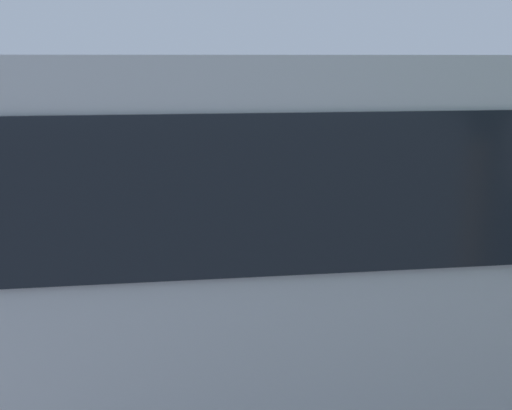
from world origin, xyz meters
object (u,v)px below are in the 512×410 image
object	(u,v)px
tour_bus	(498,247)
stunt_motorcycle	(62,206)
spectator_left	(409,238)
spectator_right	(187,260)
traffic_cone	(175,227)
spectator_centre	(304,251)

from	to	relation	value
tour_bus	stunt_motorcycle	world-z (taller)	tour_bus
spectator_left	stunt_motorcycle	distance (m)	6.65
stunt_motorcycle	spectator_right	bearing A→B (deg)	113.52
spectator_right	traffic_cone	xyz separation A→B (m)	(0.13, -4.33, -0.68)
traffic_cone	spectator_right	bearing A→B (deg)	91.66
spectator_right	stunt_motorcycle	world-z (taller)	spectator_right
spectator_centre	stunt_motorcycle	world-z (taller)	spectator_centre
spectator_centre	stunt_motorcycle	size ratio (longest dim) A/B	0.81
spectator_right	traffic_cone	world-z (taller)	spectator_right
stunt_motorcycle	spectator_centre	bearing A→B (deg)	126.76
traffic_cone	tour_bus	bearing A→B (deg)	112.84
spectator_right	stunt_motorcycle	bearing A→B (deg)	-66.48
spectator_centre	spectator_right	world-z (taller)	spectator_right
tour_bus	spectator_right	size ratio (longest dim) A/B	5.94
spectator_centre	stunt_motorcycle	xyz separation A→B (m)	(3.52, -4.71, -0.37)
spectator_right	stunt_motorcycle	xyz separation A→B (m)	(2.13, -4.90, -0.37)
spectator_centre	stunt_motorcycle	distance (m)	5.89
spectator_centre	traffic_cone	bearing A→B (deg)	-69.95
spectator_left	spectator_centre	size ratio (longest dim) A/B	1.06
spectator_left	traffic_cone	world-z (taller)	spectator_left
tour_bus	stunt_motorcycle	bearing A→B (deg)	-56.12
stunt_motorcycle	traffic_cone	size ratio (longest dim) A/B	3.24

